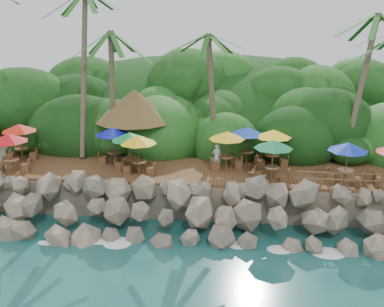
# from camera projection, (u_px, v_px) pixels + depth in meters

# --- Properties ---
(ground) EXTENTS (140.00, 140.00, 0.00)m
(ground) POSITION_uv_depth(u_px,v_px,m) (181.00, 249.00, 22.63)
(ground) COLOR #19514F
(ground) RESTS_ON ground
(land_base) EXTENTS (32.00, 25.20, 2.10)m
(land_base) POSITION_uv_depth(u_px,v_px,m) (203.00, 145.00, 37.50)
(land_base) COLOR gray
(land_base) RESTS_ON ground
(jungle_hill) EXTENTS (44.80, 28.00, 15.40)m
(jungle_hill) POSITION_uv_depth(u_px,v_px,m) (209.00, 135.00, 44.93)
(jungle_hill) COLOR #143811
(jungle_hill) RESTS_ON ground
(seawall) EXTENTS (29.00, 4.00, 2.30)m
(seawall) POSITION_uv_depth(u_px,v_px,m) (185.00, 213.00, 24.18)
(seawall) COLOR gray
(seawall) RESTS_ON ground
(terrace) EXTENTS (26.00, 5.00, 0.20)m
(terrace) POSITION_uv_depth(u_px,v_px,m) (192.00, 171.00, 27.66)
(terrace) COLOR brown
(terrace) RESTS_ON land_base
(jungle_foliage) EXTENTS (44.00, 16.00, 12.00)m
(jungle_foliage) POSITION_uv_depth(u_px,v_px,m) (202.00, 160.00, 36.86)
(jungle_foliage) COLOR #143811
(jungle_foliage) RESTS_ON ground
(foam_line) EXTENTS (25.20, 0.80, 0.06)m
(foam_line) POSITION_uv_depth(u_px,v_px,m) (181.00, 246.00, 22.90)
(foam_line) COLOR white
(foam_line) RESTS_ON ground
(palms) EXTENTS (33.58, 6.84, 13.05)m
(palms) POSITION_uv_depth(u_px,v_px,m) (187.00, 13.00, 27.50)
(palms) COLOR brown
(palms) RESTS_ON ground
(palapa) EXTENTS (5.58, 5.58, 4.60)m
(palapa) POSITION_uv_depth(u_px,v_px,m) (134.00, 105.00, 30.12)
(palapa) COLOR brown
(palapa) RESTS_ON ground
(dining_clusters) EXTENTS (25.92, 5.52, 2.51)m
(dining_clusters) POSITION_uv_depth(u_px,v_px,m) (194.00, 140.00, 26.73)
(dining_clusters) COLOR brown
(dining_clusters) RESTS_ON terrace
(railing) EXTENTS (6.10, 0.10, 1.00)m
(railing) POSITION_uv_depth(u_px,v_px,m) (351.00, 179.00, 24.34)
(railing) COLOR brown
(railing) RESTS_ON terrace
(waiter) EXTENTS (0.64, 0.48, 1.62)m
(waiter) POSITION_uv_depth(u_px,v_px,m) (217.00, 156.00, 27.68)
(waiter) COLOR white
(waiter) RESTS_ON terrace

